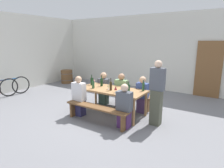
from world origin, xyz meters
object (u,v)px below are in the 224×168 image
object	(u,v)px
bench_near	(96,110)
wine_barrel	(67,76)
wine_glass_1	(116,88)
wine_glass_3	(94,80)
seated_guest_near_0	(79,97)
wine_bottle_4	(129,89)
wine_glass_2	(108,85)
wine_glass_0	(125,84)
bench_far	(124,96)
wine_bottle_5	(111,86)
seated_guest_far_2	(142,95)
wine_bottle_2	(92,81)
seated_guest_far_1	(121,92)
wine_bottle_1	(143,87)
tasting_table	(112,92)
seated_guest_near_1	(124,107)
wine_bottle_3	(102,82)
seated_guest_far_0	(104,89)
wooden_door	(208,70)
standing_host	(157,94)
parked_bicycle_0	(6,87)
wine_bottle_0	(93,84)

from	to	relation	value
bench_near	wine_barrel	size ratio (longest dim) A/B	2.82
wine_glass_1	wine_glass_3	bearing A→B (deg)	154.73
seated_guest_near_0	wine_bottle_4	bearing A→B (deg)	-71.60
wine_glass_2	wine_barrel	world-z (taller)	wine_glass_2
wine_bottle_4	wine_glass_0	xyz separation A→B (m)	(-0.36, 0.46, -0.01)
bench_far	wine_glass_2	world-z (taller)	wine_glass_2
wine_bottle_5	wine_barrel	distance (m)	4.89
wine_glass_1	bench_near	bearing A→B (deg)	-120.07
wine_bottle_5	seated_guest_far_2	size ratio (longest dim) A/B	0.32
seated_guest_near_0	wine_bottle_2	bearing A→B (deg)	6.99
seated_guest_far_1	wine_bottle_1	bearing A→B (deg)	71.77
wine_glass_1	tasting_table	bearing A→B (deg)	138.04
wine_glass_3	seated_guest_near_1	bearing A→B (deg)	-28.73
wine_bottle_3	wine_glass_0	world-z (taller)	wine_bottle_3
wine_bottle_1	wine_glass_3	distance (m)	1.70
wine_bottle_5	seated_guest_far_0	bearing A→B (deg)	136.61
wooden_door	bench_near	xyz separation A→B (m)	(-2.07, -4.17, -0.70)
seated_guest_far_1	wine_bottle_2	bearing A→B (deg)	-57.66
wine_bottle_5	seated_guest_far_0	world-z (taller)	wine_bottle_5
wine_glass_2	seated_guest_near_1	distance (m)	1.02
seated_guest_far_1	standing_host	bearing A→B (deg)	66.45
wine_bottle_2	seated_guest_far_1	xyz separation A→B (m)	(0.78, 0.50, -0.34)
wine_bottle_2	parked_bicycle_0	size ratio (longest dim) A/B	0.18
wine_bottle_0	seated_guest_far_0	bearing A→B (deg)	104.31
wine_glass_1	wine_bottle_4	bearing A→B (deg)	18.47
wine_bottle_1	seated_guest_far_2	distance (m)	0.47
wine_bottle_0	wine_barrel	size ratio (longest dim) A/B	0.47
wine_glass_0	wine_glass_2	xyz separation A→B (m)	(-0.32, -0.40, 0.00)
seated_guest_far_2	wine_bottle_2	bearing A→B (deg)	-71.70
wine_glass_3	wine_bottle_5	bearing A→B (deg)	-24.50
tasting_table	seated_guest_far_2	distance (m)	0.92
bench_far	seated_guest_near_1	size ratio (longest dim) A/B	1.66
wine_glass_3	seated_guest_near_0	world-z (taller)	seated_guest_near_0
seated_guest_far_1	wooden_door	bearing A→B (deg)	143.38
wine_glass_3	seated_guest_near_1	world-z (taller)	seated_guest_near_1
wine_glass_1	seated_guest_far_0	bearing A→B (deg)	139.78
wine_glass_0	wine_glass_2	size ratio (longest dim) A/B	0.94
bench_near	wine_bottle_1	size ratio (longest dim) A/B	5.97
wine_bottle_1	seated_guest_near_1	world-z (taller)	seated_guest_near_1
wine_bottle_1	wooden_door	bearing A→B (deg)	68.29
tasting_table	standing_host	xyz separation A→B (m)	(1.33, -0.00, 0.13)
wine_barrel	wine_bottle_0	bearing A→B (deg)	-33.90
wine_bottle_3	seated_guest_near_0	world-z (taller)	seated_guest_near_0
bench_near	wine_glass_0	world-z (taller)	wine_glass_0
wine_glass_1	wine_bottle_3	bearing A→B (deg)	152.24
seated_guest_near_1	wine_barrel	distance (m)	5.70
seated_guest_near_1	seated_guest_far_2	size ratio (longest dim) A/B	1.01
bench_far	seated_guest_near_0	world-z (taller)	seated_guest_near_0
seated_guest_far_0	seated_guest_far_2	bearing A→B (deg)	90.00
wine_bottle_2	wine_glass_0	distance (m)	1.09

